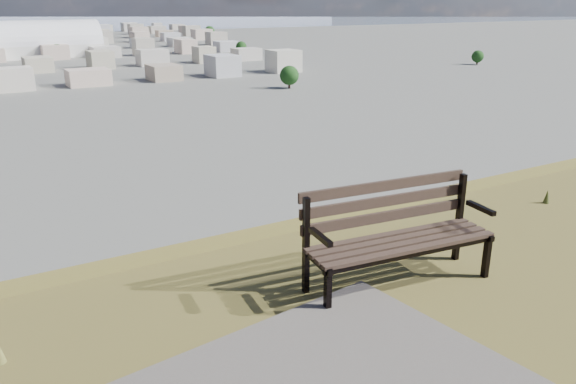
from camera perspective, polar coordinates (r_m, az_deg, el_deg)
park_bench at (r=5.13m, az=10.85°, el=-3.69°), size 1.78×0.74×0.91m
arena at (r=320.46m, az=-23.71°, el=13.44°), size 57.41×26.34×23.81m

